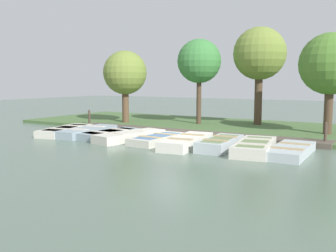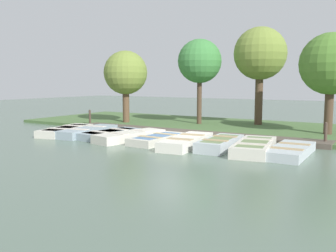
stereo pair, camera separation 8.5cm
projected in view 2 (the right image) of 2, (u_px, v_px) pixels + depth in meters
ground_plane at (175, 139)px, 17.23m from camera, size 80.00×80.00×0.00m
shore_bank at (219, 126)px, 21.45m from camera, size 8.00×24.00×0.17m
dock_walkway at (189, 133)px, 18.36m from camera, size 1.22×13.17×0.22m
rowboat_0 at (66, 130)px, 18.88m from camera, size 3.66×1.89×0.37m
rowboat_1 at (88, 131)px, 18.45m from camera, size 3.61×1.40×0.39m
rowboat_2 at (109, 134)px, 17.80m from camera, size 3.33×1.55×0.34m
rowboat_3 at (130, 136)px, 16.86m from camera, size 3.63×1.81×0.40m
rowboat_4 at (158, 139)px, 16.23m from camera, size 3.01×1.33×0.33m
rowboat_5 at (187, 141)px, 15.25m from camera, size 3.63×1.51×0.42m
rowboat_6 at (220, 143)px, 14.78m from camera, size 3.06×1.28×0.43m
rowboat_7 at (254, 147)px, 14.01m from camera, size 3.52×1.78×0.43m
rowboat_8 at (291, 151)px, 13.43m from camera, size 3.18×1.25×0.35m
mooring_post_near at (90, 118)px, 21.88m from camera, size 0.13×0.13×1.01m
mooring_post_far at (326, 134)px, 15.18m from camera, size 0.13×0.13×1.01m
park_tree_far_left at (126, 73)px, 22.57m from camera, size 2.63×2.63×4.49m
park_tree_left at (200, 62)px, 21.64m from camera, size 2.54×2.54×5.08m
park_tree_center at (260, 54)px, 21.17m from camera, size 2.99×2.99×5.71m
park_tree_right at (331, 64)px, 17.32m from camera, size 2.88×2.88×4.90m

